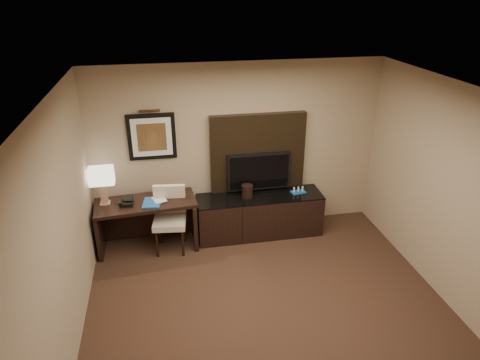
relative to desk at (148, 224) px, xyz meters
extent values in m
cube|color=#342017|center=(1.47, -2.10, -0.40)|extent=(4.50, 5.00, 0.01)
cube|color=silver|center=(1.47, -2.10, 2.31)|extent=(4.50, 5.00, 0.01)
cube|color=tan|center=(1.47, 0.40, 0.96)|extent=(4.50, 0.01, 2.70)
cube|color=tan|center=(-0.78, -2.10, 0.96)|extent=(0.01, 5.00, 2.70)
cube|color=tan|center=(3.72, -2.10, 0.96)|extent=(0.01, 5.00, 2.70)
cube|color=black|center=(0.00, 0.00, 0.00)|extent=(1.51, 0.74, 0.78)
cube|color=black|center=(1.75, 0.05, -0.05)|extent=(1.98, 0.55, 0.68)
cube|color=black|center=(1.77, 0.34, 0.88)|extent=(1.50, 0.12, 1.30)
cube|color=black|center=(1.77, 0.24, 0.63)|extent=(1.00, 0.08, 0.60)
cube|color=black|center=(0.17, 0.38, 1.26)|extent=(0.70, 0.04, 0.70)
cylinder|color=#422515|center=(0.17, 0.34, 1.66)|extent=(0.04, 0.04, 0.30)
cube|color=#18549F|center=(0.10, -0.07, 0.40)|extent=(0.29, 0.36, 0.02)
imported|color=tan|center=(0.12, -0.03, 0.51)|extent=(0.17, 0.08, 0.24)
cylinder|color=black|center=(1.55, 0.07, 0.39)|extent=(0.21, 0.21, 0.20)
camera|label=1|loc=(0.32, -5.74, 3.33)|focal=32.00mm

